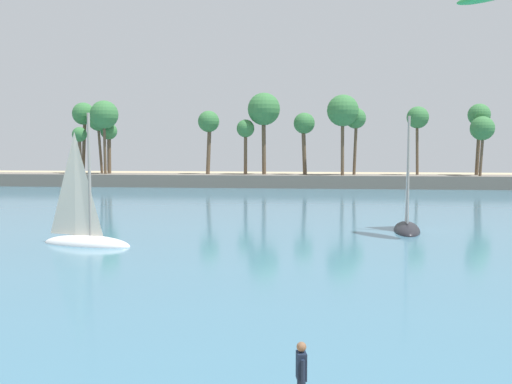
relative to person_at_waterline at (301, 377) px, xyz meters
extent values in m
cube|color=teal|center=(-3.46, 56.02, -0.86)|extent=(220.00, 111.63, 0.06)
cube|color=slate|center=(-3.46, 71.84, 0.01)|extent=(96.03, 6.00, 1.80)
cylinder|color=brown|center=(-31.16, 71.99, 4.79)|extent=(0.77, 0.61, 7.79)
sphere|color=#38753D|center=(-31.16, 71.99, 8.67)|extent=(3.39, 3.39, 3.39)
cylinder|color=brown|center=(-1.96, 72.19, 4.46)|extent=(0.84, 0.74, 7.13)
sphere|color=#38753D|center=(-1.96, 72.19, 8.00)|extent=(2.92, 2.92, 2.92)
cylinder|color=brown|center=(-34.05, 73.35, 5.23)|extent=(0.99, 0.52, 8.66)
sphere|color=#38753D|center=(-34.05, 73.35, 9.55)|extent=(3.23, 3.23, 3.23)
cylinder|color=brown|center=(5.04, 71.96, 4.78)|extent=(0.64, 0.78, 7.77)
sphere|color=#38753D|center=(5.04, 71.96, 8.65)|extent=(2.84, 2.84, 2.84)
cylinder|color=brown|center=(21.64, 73.06, 4.99)|extent=(0.73, 0.67, 8.20)
sphere|color=#38753D|center=(21.64, 73.06, 9.08)|extent=(3.01, 3.01, 3.01)
cylinder|color=brown|center=(-30.05, 72.68, 3.95)|extent=(0.59, 0.81, 6.10)
sphere|color=#38753D|center=(-30.05, 72.68, 6.99)|extent=(2.40, 2.40, 2.40)
cylinder|color=brown|center=(-29.98, 70.72, 5.08)|extent=(0.50, 0.86, 8.37)
sphere|color=#38753D|center=(-29.98, 70.72, 9.26)|extent=(3.97, 3.97, 3.97)
cylinder|color=brown|center=(-7.55, 72.00, 5.44)|extent=(0.65, 0.60, 9.08)
sphere|color=#38753D|center=(-7.55, 72.00, 9.98)|extent=(4.50, 4.50, 4.50)
cylinder|color=brown|center=(-10.06, 71.54, 4.10)|extent=(0.50, 0.57, 6.39)
sphere|color=#38753D|center=(-10.06, 71.54, 7.29)|extent=(2.48, 2.48, 2.48)
cylinder|color=brown|center=(-15.40, 72.41, 4.61)|extent=(0.80, 0.91, 7.44)
sphere|color=#38753D|center=(-15.40, 72.41, 8.32)|extent=(3.01, 3.01, 3.01)
cylinder|color=brown|center=(13.50, 72.98, 4.83)|extent=(0.60, 0.62, 7.87)
sphere|color=#38753D|center=(13.50, 72.98, 8.76)|extent=(3.00, 3.00, 3.00)
cylinder|color=brown|center=(-33.80, 71.12, 3.70)|extent=(0.66, 0.68, 5.62)
sphere|color=#38753D|center=(-33.80, 71.12, 6.50)|extent=(2.11, 2.11, 2.11)
cylinder|color=brown|center=(21.40, 70.25, 4.04)|extent=(0.61, 0.47, 6.29)
sphere|color=#38753D|center=(21.40, 70.25, 7.18)|extent=(3.16, 3.16, 3.16)
cylinder|color=brown|center=(3.26, 70.49, 5.26)|extent=(0.52, 0.60, 8.73)
sphere|color=#38753D|center=(3.26, 70.49, 9.62)|extent=(4.25, 4.25, 4.25)
cube|color=#141E33|center=(0.00, 0.00, 0.26)|extent=(0.25, 0.37, 0.58)
sphere|color=brown|center=(0.00, 0.00, 0.67)|extent=(0.21, 0.21, 0.21)
cylinder|color=#141E33|center=(0.04, -0.23, 0.22)|extent=(0.09, 0.09, 0.50)
cylinder|color=#141E33|center=(-0.04, 0.23, 0.22)|extent=(0.09, 0.09, 0.50)
ellipsoid|color=white|center=(-13.11, 21.16, -0.83)|extent=(5.86, 2.84, 1.13)
cylinder|color=gray|center=(-12.84, 21.10, 3.25)|extent=(0.17, 0.17, 7.04)
pyramid|color=silver|center=(-13.77, 21.30, 2.72)|extent=(2.51, 0.70, 5.99)
ellipsoid|color=black|center=(6.18, 28.97, -0.83)|extent=(2.15, 5.82, 1.14)
cylinder|color=gray|center=(6.16, 28.68, 3.30)|extent=(0.17, 0.17, 7.13)
pyramid|color=white|center=(6.23, 29.65, 2.76)|extent=(0.37, 2.57, 6.06)
camera|label=1|loc=(0.38, -12.60, 4.90)|focal=42.75mm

